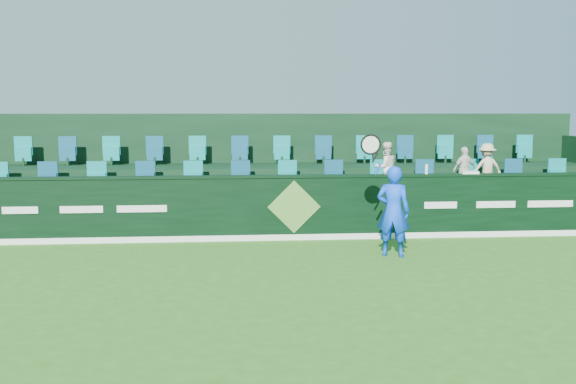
{
  "coord_description": "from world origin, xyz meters",
  "views": [
    {
      "loc": [
        -1.19,
        -9.15,
        2.67
      ],
      "look_at": [
        -0.22,
        2.8,
        1.15
      ],
      "focal_mm": 40.0,
      "sensor_mm": 36.0,
      "label": 1
    }
  ],
  "objects": [
    {
      "name": "spectator_left",
      "position": [
        2.2,
        5.12,
        1.39
      ],
      "size": [
        0.66,
        0.57,
        1.17
      ],
      "primitive_type": "imported",
      "rotation": [
        0.0,
        0.0,
        3.39
      ],
      "color": "white",
      "rests_on": "stand_tier_front"
    },
    {
      "name": "stand_tier_back",
      "position": [
        0.0,
        7.0,
        0.65
      ],
      "size": [
        16.0,
        1.8,
        1.3
      ],
      "primitive_type": "cube",
      "color": "black",
      "rests_on": "ground"
    },
    {
      "name": "spectator_middle",
      "position": [
        4.04,
        5.12,
        1.33
      ],
      "size": [
        0.67,
        0.44,
        1.06
      ],
      "primitive_type": "imported",
      "rotation": [
        0.0,
        0.0,
        3.47
      ],
      "color": "silver",
      "rests_on": "stand_tier_front"
    },
    {
      "name": "stand_rear",
      "position": [
        0.0,
        7.44,
        1.22
      ],
      "size": [
        16.0,
        4.1,
        2.6
      ],
      "color": "black",
      "rests_on": "ground"
    },
    {
      "name": "seat_row_front",
      "position": [
        0.0,
        5.5,
        1.1
      ],
      "size": [
        13.5,
        0.5,
        0.6
      ],
      "primitive_type": "cube",
      "color": "#0D8483",
      "rests_on": "stand_tier_front"
    },
    {
      "name": "stand_tier_front",
      "position": [
        0.0,
        5.1,
        0.4
      ],
      "size": [
        16.0,
        2.0,
        0.8
      ],
      "primitive_type": "cube",
      "color": "black",
      "rests_on": "ground"
    },
    {
      "name": "sponsor_hoarding",
      "position": [
        0.0,
        4.0,
        0.67
      ],
      "size": [
        16.0,
        0.25,
        1.35
      ],
      "color": "black",
      "rests_on": "ground"
    },
    {
      "name": "spectator_right",
      "position": [
        4.56,
        5.12,
        1.37
      ],
      "size": [
        0.75,
        0.46,
        1.13
      ],
      "primitive_type": "imported",
      "rotation": [
        0.0,
        0.0,
        3.2
      ],
      "color": "beige",
      "rests_on": "stand_tier_front"
    },
    {
      "name": "ground",
      "position": [
        0.0,
        0.0,
        0.0
      ],
      "size": [
        60.0,
        60.0,
        0.0
      ],
      "primitive_type": "plane",
      "color": "#2C6E1A",
      "rests_on": "ground"
    },
    {
      "name": "seat_row_back",
      "position": [
        0.0,
        7.3,
        1.6
      ],
      "size": [
        13.5,
        0.5,
        0.6
      ],
      "primitive_type": "cube",
      "color": "#0D8483",
      "rests_on": "stand_tier_back"
    },
    {
      "name": "towel",
      "position": [
        3.74,
        4.0,
        1.38
      ],
      "size": [
        0.35,
        0.23,
        0.05
      ],
      "primitive_type": "cube",
      "color": "white",
      "rests_on": "sponsor_hoarding"
    },
    {
      "name": "drinks_bottle",
      "position": [
        2.81,
        4.0,
        1.45
      ],
      "size": [
        0.07,
        0.07,
        0.21
      ],
      "primitive_type": "cylinder",
      "color": "silver",
      "rests_on": "sponsor_hoarding"
    },
    {
      "name": "tennis_player",
      "position": [
        1.67,
        2.28,
        0.86
      ],
      "size": [
        1.07,
        0.6,
        2.33
      ],
      "color": "blue",
      "rests_on": "ground"
    }
  ]
}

